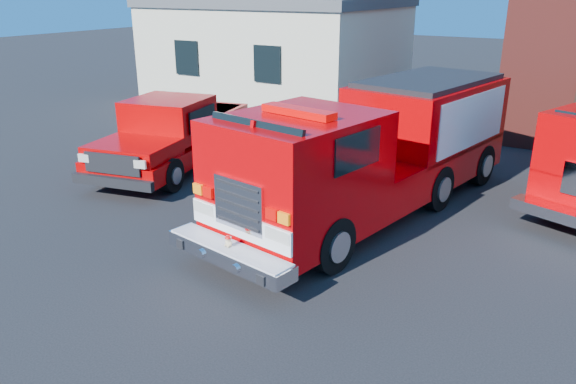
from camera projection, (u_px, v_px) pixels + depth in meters
The scene contains 4 objects.
ground at pixel (318, 234), 11.54m from camera, with size 100.00×100.00×0.00m, color black.
side_building at pixel (278, 47), 25.59m from camera, with size 10.20×8.20×4.35m.
fire_engine at pixel (378, 149), 12.33m from camera, with size 4.07×9.28×2.77m.
pickup_truck at pixel (176, 134), 15.63m from camera, with size 3.32×6.33×1.97m.
Camera 1 is at (4.88, -9.36, 4.79)m, focal length 35.00 mm.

